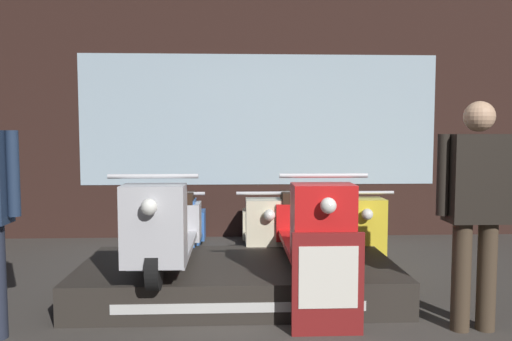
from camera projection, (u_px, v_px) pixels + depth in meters
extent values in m
cube|color=#331E19|center=(259.00, 116.00, 6.58)|extent=(8.49, 0.08, 3.20)
cube|color=silver|center=(259.00, 120.00, 6.54)|extent=(4.67, 0.01, 1.70)
cube|color=#2D2823|center=(239.00, 280.00, 4.22)|extent=(2.63, 1.28, 0.29)
cube|color=silver|center=(239.00, 308.00, 3.58)|extent=(1.84, 0.01, 0.07)
cylinder|color=black|center=(154.00, 268.00, 3.47)|extent=(0.09, 0.31, 0.31)
cylinder|color=black|center=(177.00, 229.00, 4.87)|extent=(0.09, 0.31, 0.31)
cube|color=#BCBCC1|center=(168.00, 246.00, 4.17)|extent=(0.41, 1.31, 0.05)
cube|color=#BCBCC1|center=(154.00, 225.00, 3.47)|extent=(0.43, 0.28, 0.57)
cube|color=#BCBCC1|center=(177.00, 221.00, 4.84)|extent=(0.46, 0.33, 0.36)
cube|color=black|center=(177.00, 198.00, 4.81)|extent=(0.33, 0.29, 0.10)
cylinder|color=silver|center=(153.00, 176.00, 3.43)|extent=(0.62, 0.03, 0.03)
sphere|color=white|center=(149.00, 207.00, 3.26)|extent=(0.11, 0.11, 0.11)
cylinder|color=black|center=(323.00, 266.00, 3.52)|extent=(0.09, 0.31, 0.31)
cylinder|color=black|center=(298.00, 228.00, 4.92)|extent=(0.09, 0.31, 0.31)
cube|color=red|center=(308.00, 245.00, 4.22)|extent=(0.41, 1.31, 0.05)
cube|color=red|center=(323.00, 224.00, 3.52)|extent=(0.43, 0.28, 0.57)
cube|color=red|center=(298.00, 220.00, 4.89)|extent=(0.46, 0.33, 0.36)
cube|color=black|center=(298.00, 197.00, 4.86)|extent=(0.33, 0.29, 0.10)
cylinder|color=silver|center=(324.00, 176.00, 3.49)|extent=(0.62, 0.03, 0.03)
sphere|color=white|center=(328.00, 206.00, 3.31)|extent=(0.11, 0.11, 0.11)
cylinder|color=black|center=(173.00, 259.00, 4.86)|extent=(0.09, 0.31, 0.31)
cylinder|color=black|center=(187.00, 231.00, 6.26)|extent=(0.09, 0.31, 0.31)
cube|color=#386BBC|center=(181.00, 244.00, 5.56)|extent=(0.41, 1.31, 0.05)
cube|color=#386BBC|center=(173.00, 228.00, 4.86)|extent=(0.43, 0.28, 0.57)
cube|color=#386BBC|center=(187.00, 225.00, 6.23)|extent=(0.46, 0.33, 0.36)
cube|color=black|center=(187.00, 207.00, 6.20)|extent=(0.33, 0.29, 0.10)
cylinder|color=silver|center=(173.00, 194.00, 4.82)|extent=(0.62, 0.03, 0.03)
sphere|color=white|center=(171.00, 216.00, 4.65)|extent=(0.11, 0.11, 0.11)
cylinder|color=black|center=(268.00, 258.00, 4.90)|extent=(0.09, 0.31, 0.31)
cylinder|color=black|center=(261.00, 230.00, 6.30)|extent=(0.09, 0.31, 0.31)
cube|color=beige|center=(264.00, 243.00, 5.60)|extent=(0.41, 1.31, 0.05)
cube|color=beige|center=(268.00, 228.00, 4.90)|extent=(0.43, 0.28, 0.57)
cube|color=beige|center=(261.00, 224.00, 6.27)|extent=(0.46, 0.33, 0.36)
cube|color=black|center=(261.00, 206.00, 6.24)|extent=(0.33, 0.29, 0.10)
cylinder|color=silver|center=(268.00, 193.00, 4.86)|extent=(0.62, 0.03, 0.03)
sphere|color=white|center=(270.00, 215.00, 4.69)|extent=(0.11, 0.11, 0.11)
cylinder|color=black|center=(362.00, 257.00, 4.94)|extent=(0.09, 0.31, 0.31)
cylinder|color=black|center=(334.00, 229.00, 6.34)|extent=(0.09, 0.31, 0.31)
cube|color=yellow|center=(346.00, 242.00, 5.64)|extent=(0.41, 1.31, 0.05)
cube|color=yellow|center=(362.00, 227.00, 4.94)|extent=(0.43, 0.28, 0.57)
cube|color=yellow|center=(334.00, 224.00, 6.31)|extent=(0.46, 0.33, 0.36)
cube|color=black|center=(334.00, 206.00, 6.28)|extent=(0.33, 0.29, 0.10)
cylinder|color=silver|center=(363.00, 193.00, 4.90)|extent=(0.62, 0.03, 0.03)
sphere|color=white|center=(367.00, 214.00, 4.73)|extent=(0.11, 0.11, 0.11)
cylinder|color=#1E2D47|center=(13.00, 174.00, 3.29)|extent=(0.08, 0.08, 0.57)
cylinder|color=#473828|center=(461.00, 276.00, 3.48)|extent=(0.13, 0.13, 0.77)
cylinder|color=#473828|center=(487.00, 276.00, 3.49)|extent=(0.13, 0.13, 0.77)
cube|color=black|center=(477.00, 178.00, 3.43)|extent=(0.40, 0.23, 0.61)
cylinder|color=black|center=(443.00, 175.00, 3.42)|extent=(0.08, 0.08, 0.56)
cylinder|color=black|center=(512.00, 175.00, 3.44)|extent=(0.08, 0.08, 0.56)
sphere|color=tan|center=(479.00, 116.00, 3.40)|extent=(0.21, 0.21, 0.21)
cube|color=maroon|center=(328.00, 284.00, 3.39)|extent=(0.49, 0.04, 0.71)
cube|color=white|center=(328.00, 278.00, 3.37)|extent=(0.40, 0.01, 0.43)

